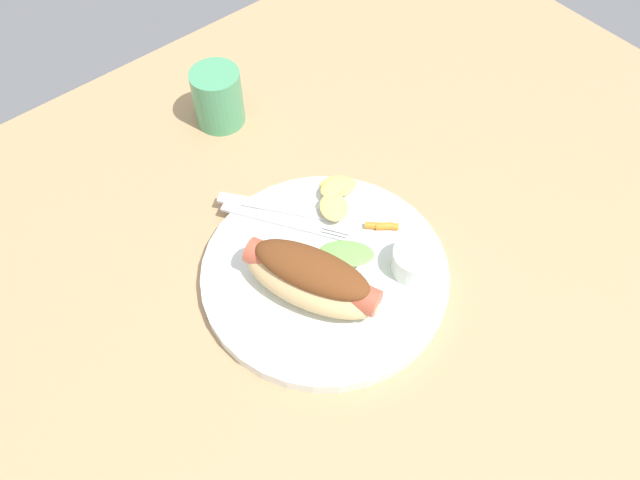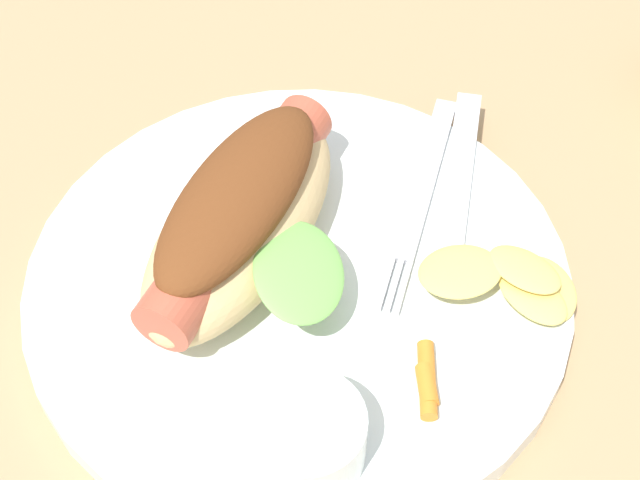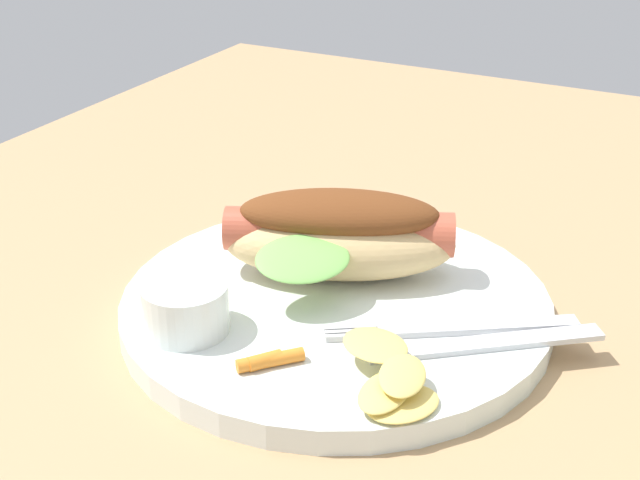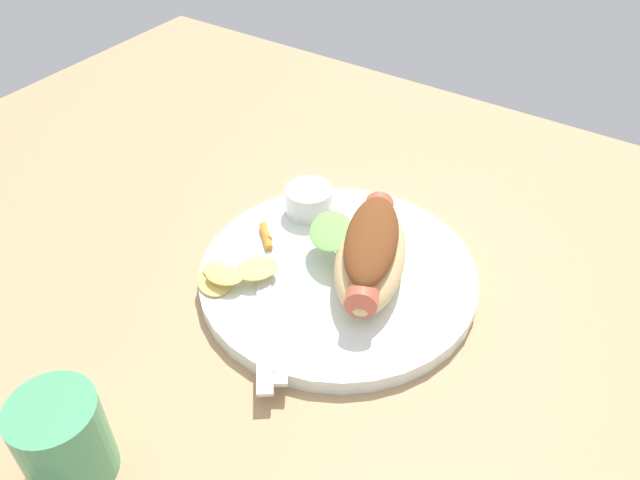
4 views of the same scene
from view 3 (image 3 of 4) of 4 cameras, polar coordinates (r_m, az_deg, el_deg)
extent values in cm
cube|color=tan|center=(57.45, 1.65, -6.87)|extent=(120.00, 90.00, 1.80)
cylinder|color=white|center=(58.51, 1.00, -4.23)|extent=(27.56, 27.56, 1.60)
ellipsoid|color=#DBB77A|center=(59.76, 1.19, -0.16)|extent=(12.17, 16.80, 4.58)
cylinder|color=#C1563D|center=(59.41, 1.20, 0.53)|extent=(8.64, 15.01, 2.96)
ellipsoid|color=brown|center=(58.84, 1.21, 1.70)|extent=(9.74, 14.01, 2.89)
ellipsoid|color=#7FC65B|center=(55.74, -1.10, -1.18)|extent=(7.36, 7.33, 1.81)
cylinder|color=white|center=(54.46, -8.46, -4.24)|extent=(5.19, 5.19, 3.03)
cube|color=silver|center=(55.33, 9.97, -5.42)|extent=(7.59, 10.91, 0.40)
cube|color=silver|center=(54.30, 1.94, -5.65)|extent=(1.98, 2.86, 0.40)
cube|color=silver|center=(53.93, 2.00, -5.90)|extent=(1.98, 2.86, 0.40)
cube|color=silver|center=(53.55, 2.06, -6.16)|extent=(1.98, 2.86, 0.40)
cube|color=silver|center=(53.88, 10.44, -6.44)|extent=(9.81, 12.10, 0.36)
ellipsoid|color=#E9CD66|center=(48.32, 5.21, -10.24)|extent=(5.25, 4.91, 0.50)
ellipsoid|color=#E9CD66|center=(48.31, 4.08, -9.53)|extent=(4.01, 2.59, 0.75)
ellipsoid|color=#E9CD66|center=(50.96, 3.50, -6.61)|extent=(4.88, 5.24, 0.64)
ellipsoid|color=#E9CD66|center=(48.65, 5.22, -8.51)|extent=(4.28, 3.26, 0.90)
cylinder|color=orange|center=(51.25, -3.15, -7.57)|extent=(3.38, 3.24, 0.80)
cylinder|color=orange|center=(51.19, -3.50, -7.59)|extent=(2.10, 1.89, 0.86)
camera|label=1|loc=(0.94, -12.21, 45.82)|focal=36.80mm
camera|label=2|loc=(0.47, -39.24, 32.35)|focal=52.95mm
camera|label=4|loc=(0.73, 48.52, 30.17)|focal=35.84mm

